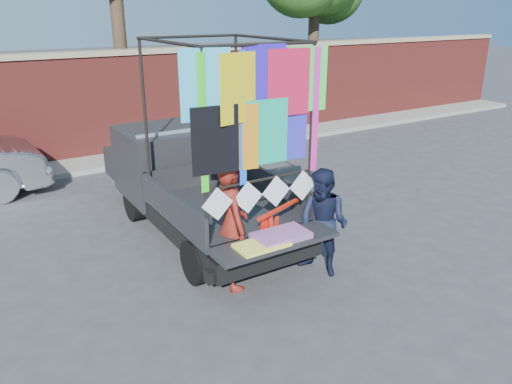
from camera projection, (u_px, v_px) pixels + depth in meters
ground at (243, 271)px, 7.20m from camera, size 90.00×90.00×0.00m
brick_wall at (100, 105)px, 12.33m from camera, size 30.00×0.45×2.61m
curb at (114, 161)px, 12.21m from camera, size 30.00×1.20×0.12m
pickup_truck at (185, 178)px, 8.60m from camera, size 2.02×5.08×3.20m
woman at (232, 225)px, 6.55m from camera, size 0.54×0.72×1.79m
man at (323, 223)px, 6.92m from camera, size 0.83×0.91×1.54m
streamer_bundle at (273, 223)px, 6.66m from camera, size 0.86×0.36×0.62m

